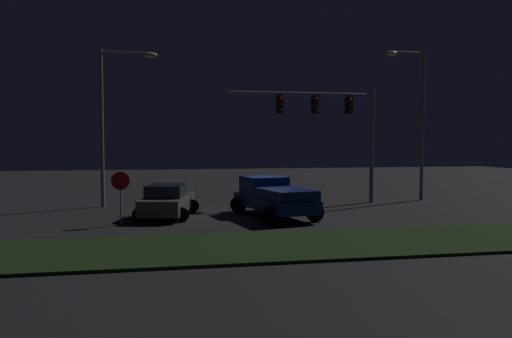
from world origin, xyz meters
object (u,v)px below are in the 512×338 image
object	(u,v)px
car_sedan	(167,201)
traffic_signal_gantry	(331,116)
pickup_truck	(273,195)
stop_sign	(120,188)
street_lamp_right	(415,107)
street_lamp_left	(114,108)

from	to	relation	value
car_sedan	traffic_signal_gantry	world-z (taller)	traffic_signal_gantry
pickup_truck	stop_sign	size ratio (longest dim) A/B	2.55
street_lamp_right	stop_sign	world-z (taller)	street_lamp_right
car_sedan	street_lamp_right	xyz separation A→B (m)	(14.50, 4.01, 4.74)
traffic_signal_gantry	street_lamp_right	xyz separation A→B (m)	(5.39, 0.55, 0.58)
car_sedan	street_lamp_left	size ratio (longest dim) A/B	0.56
pickup_truck	car_sedan	world-z (taller)	pickup_truck
pickup_truck	street_lamp_right	bearing A→B (deg)	-75.52
pickup_truck	street_lamp_right	size ratio (longest dim) A/B	0.65
traffic_signal_gantry	stop_sign	distance (m)	12.74
pickup_truck	street_lamp_left	bearing A→B (deg)	43.62
stop_sign	car_sedan	bearing A→B (deg)	45.24
stop_sign	traffic_signal_gantry	bearing A→B (deg)	26.12
traffic_signal_gantry	street_lamp_right	bearing A→B (deg)	5.84
traffic_signal_gantry	street_lamp_left	bearing A→B (deg)	175.61
car_sedan	street_lamp_right	world-z (taller)	street_lamp_right
car_sedan	street_lamp_right	distance (m)	15.77
street_lamp_left	street_lamp_right	world-z (taller)	street_lamp_right
traffic_signal_gantry	street_lamp_left	world-z (taller)	street_lamp_left
traffic_signal_gantry	stop_sign	xyz separation A→B (m)	(-11.04, -5.41, -3.34)
car_sedan	stop_sign	xyz separation A→B (m)	(-1.94, -1.95, 0.82)
pickup_truck	traffic_signal_gantry	distance (m)	7.19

